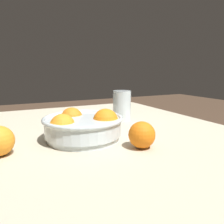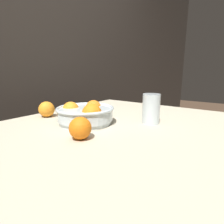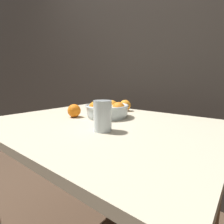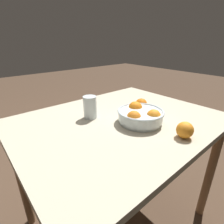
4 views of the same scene
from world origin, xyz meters
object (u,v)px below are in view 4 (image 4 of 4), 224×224
object	(u,v)px
orange_loose_front	(185,130)
orange_loose_near_bowl	(141,104)
fruit_bowl	(140,115)
juice_glass	(90,109)

from	to	relation	value
orange_loose_front	orange_loose_near_bowl	bearing A→B (deg)	-107.49
orange_loose_near_bowl	fruit_bowl	bearing A→B (deg)	39.31
juice_glass	orange_loose_near_bowl	xyz separation A→B (m)	(-0.30, 0.10, -0.02)
juice_glass	orange_loose_front	distance (m)	0.48
fruit_bowl	orange_loose_front	bearing A→B (deg)	98.54
fruit_bowl	orange_loose_front	xyz separation A→B (m)	(-0.03, 0.22, -0.00)
juice_glass	orange_loose_near_bowl	bearing A→B (deg)	160.92
fruit_bowl	orange_loose_front	size ratio (longest dim) A/B	3.22
juice_glass	orange_loose_near_bowl	size ratio (longest dim) A/B	1.71
fruit_bowl	juice_glass	distance (m)	0.27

